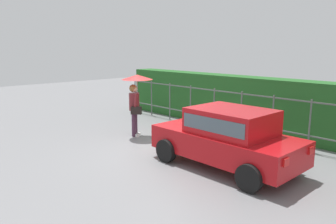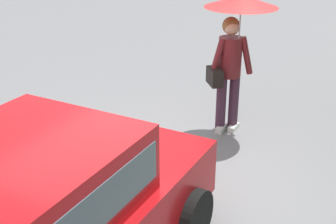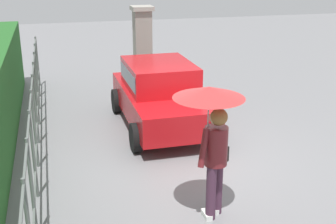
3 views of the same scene
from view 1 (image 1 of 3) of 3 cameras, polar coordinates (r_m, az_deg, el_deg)
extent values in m
plane|color=slate|center=(9.50, 0.13, -6.84)|extent=(40.00, 40.00, 0.00)
cube|color=#B71116|center=(8.33, 9.85, -5.44)|extent=(3.71, 1.66, 0.60)
cube|color=#B71116|center=(8.09, 10.83, -1.57)|extent=(1.91, 1.45, 0.60)
cube|color=#4C5B66|center=(8.09, 10.84, -1.43)|extent=(1.75, 1.47, 0.33)
cylinder|color=black|center=(8.61, -0.33, -6.66)|extent=(0.60, 0.18, 0.60)
cylinder|color=black|center=(9.78, 6.93, -4.56)|extent=(0.60, 0.18, 0.60)
cylinder|color=black|center=(7.09, 13.78, -10.97)|extent=(0.60, 0.18, 0.60)
cylinder|color=black|center=(8.48, 20.08, -7.65)|extent=(0.60, 0.18, 0.60)
cube|color=red|center=(6.90, 19.56, -8.13)|extent=(0.06, 0.20, 0.16)
cube|color=red|center=(7.86, 23.30, -6.07)|extent=(0.06, 0.20, 0.16)
cylinder|color=#47283D|center=(11.25, -5.66, -1.78)|extent=(0.15, 0.15, 0.86)
cylinder|color=#47283D|center=(11.06, -5.87, -2.00)|extent=(0.15, 0.15, 0.86)
cube|color=white|center=(11.34, -5.32, -3.71)|extent=(0.26, 0.10, 0.08)
cube|color=white|center=(11.15, -5.53, -3.97)|extent=(0.26, 0.10, 0.08)
cylinder|color=maroon|center=(11.02, -5.84, 1.76)|extent=(0.34, 0.34, 0.58)
sphere|color=#DBAD89|center=(10.96, -5.88, 3.98)|extent=(0.22, 0.22, 0.22)
sphere|color=olive|center=(10.96, -6.04, 4.09)|extent=(0.25, 0.25, 0.25)
cylinder|color=maroon|center=(11.21, -5.21, 2.08)|extent=(0.22, 0.23, 0.56)
cylinder|color=maroon|center=(10.79, -5.67, 1.72)|extent=(0.22, 0.23, 0.56)
cylinder|color=#B2B2B7|center=(11.03, -5.28, 3.59)|extent=(0.02, 0.02, 0.77)
cone|color=red|center=(10.98, -5.32, 6.00)|extent=(1.02, 1.02, 0.16)
cube|color=black|center=(10.79, -5.48, 0.27)|extent=(0.36, 0.34, 0.24)
cylinder|color=#59605B|center=(15.26, -5.64, 2.85)|extent=(0.05, 0.05, 1.50)
cylinder|color=#59605B|center=(14.37, -2.84, 2.37)|extent=(0.05, 0.05, 1.50)
cylinder|color=#59605B|center=(13.52, 0.31, 1.83)|extent=(0.05, 0.05, 1.50)
cylinder|color=#59605B|center=(12.71, 3.88, 1.21)|extent=(0.05, 0.05, 1.50)
cylinder|color=#59605B|center=(11.96, 7.91, 0.51)|extent=(0.05, 0.05, 1.50)
cylinder|color=#59605B|center=(11.28, 12.44, -0.29)|extent=(0.05, 0.05, 1.50)
cylinder|color=#59605B|center=(10.69, 17.52, -1.18)|extent=(0.05, 0.05, 1.50)
cylinder|color=#59605B|center=(10.18, 23.16, -2.16)|extent=(0.05, 0.05, 1.50)
cube|color=#59605B|center=(11.17, 12.59, 3.08)|extent=(11.55, 0.03, 0.04)
cube|color=#59605B|center=(11.34, 12.38, -1.78)|extent=(11.55, 0.03, 0.04)
cube|color=#235B23|center=(12.00, 14.97, 1.23)|extent=(12.55, 0.90, 1.90)
camera|label=2|loc=(9.15, 30.22, 10.24)|focal=48.12mm
camera|label=3|loc=(16.72, -11.67, 13.62)|focal=47.83mm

